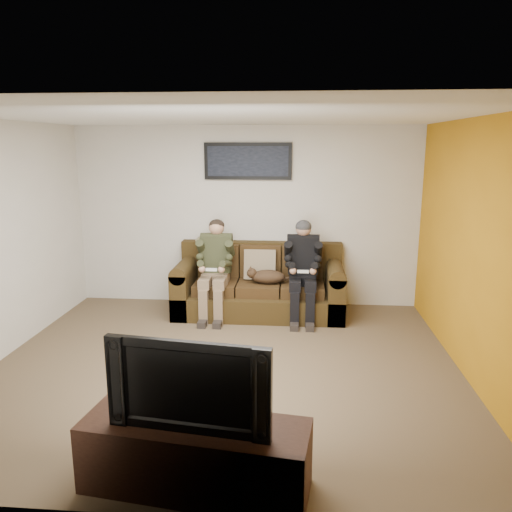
# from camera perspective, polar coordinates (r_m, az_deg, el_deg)

# --- Properties ---
(floor) EXTENTS (5.00, 5.00, 0.00)m
(floor) POSITION_cam_1_polar(r_m,az_deg,el_deg) (5.52, -3.52, -12.39)
(floor) COLOR brown
(floor) RESTS_ON ground
(ceiling) EXTENTS (5.00, 5.00, 0.00)m
(ceiling) POSITION_cam_1_polar(r_m,az_deg,el_deg) (5.01, -3.93, 15.68)
(ceiling) COLOR silver
(ceiling) RESTS_ON ground
(wall_back) EXTENTS (5.00, 0.00, 5.00)m
(wall_back) POSITION_cam_1_polar(r_m,az_deg,el_deg) (7.31, -1.13, 4.51)
(wall_back) COLOR beige
(wall_back) RESTS_ON ground
(wall_front) EXTENTS (5.00, 0.00, 5.00)m
(wall_front) POSITION_cam_1_polar(r_m,az_deg,el_deg) (2.98, -10.10, -7.82)
(wall_front) COLOR beige
(wall_front) RESTS_ON ground
(wall_right) EXTENTS (0.00, 4.50, 4.50)m
(wall_right) POSITION_cam_1_polar(r_m,az_deg,el_deg) (5.35, 23.84, 0.42)
(wall_right) COLOR beige
(wall_right) RESTS_ON ground
(accent_wall_right) EXTENTS (0.00, 4.50, 4.50)m
(accent_wall_right) POSITION_cam_1_polar(r_m,az_deg,el_deg) (5.34, 23.73, 0.42)
(accent_wall_right) COLOR #C07F13
(accent_wall_right) RESTS_ON ground
(sofa) EXTENTS (2.33, 1.00, 0.95)m
(sofa) POSITION_cam_1_polar(r_m,az_deg,el_deg) (7.08, 0.43, -3.55)
(sofa) COLOR #382810
(sofa) RESTS_ON ground
(throw_pillow) EXTENTS (0.44, 0.21, 0.44)m
(throw_pillow) POSITION_cam_1_polar(r_m,az_deg,el_deg) (7.04, 0.46, -0.97)
(throw_pillow) COLOR #826F55
(throw_pillow) RESTS_ON sofa
(throw_blanket) EXTENTS (0.48, 0.23, 0.08)m
(throw_blanket) POSITION_cam_1_polar(r_m,az_deg,el_deg) (7.31, -4.92, 1.69)
(throw_blanket) COLOR tan
(throw_blanket) RESTS_ON sofa
(person_left) EXTENTS (0.51, 0.87, 1.32)m
(person_left) POSITION_cam_1_polar(r_m,az_deg,el_deg) (6.86, -4.70, -0.75)
(person_left) COLOR #7E674F
(person_left) RESTS_ON sofa
(person_right) EXTENTS (0.51, 0.86, 1.33)m
(person_right) POSITION_cam_1_polar(r_m,az_deg,el_deg) (6.77, 5.38, -0.92)
(person_right) COLOR black
(person_right) RESTS_ON sofa
(cat) EXTENTS (0.66, 0.26, 0.24)m
(cat) POSITION_cam_1_polar(r_m,az_deg,el_deg) (6.84, 1.21, -2.34)
(cat) COLOR #4A311D
(cat) RESTS_ON sofa
(framed_poster) EXTENTS (1.25, 0.05, 0.52)m
(framed_poster) POSITION_cam_1_polar(r_m,az_deg,el_deg) (7.20, -0.93, 10.78)
(framed_poster) COLOR black
(framed_poster) RESTS_ON wall_back
(tv_stand) EXTENTS (1.61, 0.70, 0.49)m
(tv_stand) POSITION_cam_1_polar(r_m,az_deg,el_deg) (3.71, -6.94, -21.69)
(tv_stand) COLOR #331B11
(tv_stand) RESTS_ON ground
(television) EXTENTS (1.11, 0.29, 0.63)m
(television) POSITION_cam_1_polar(r_m,az_deg,el_deg) (3.43, -7.20, -13.89)
(television) COLOR black
(television) RESTS_ON tv_stand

